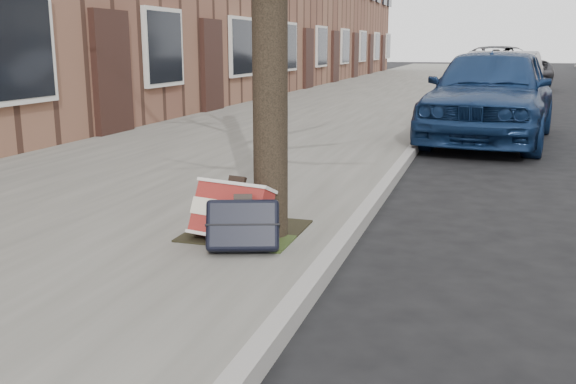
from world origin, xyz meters
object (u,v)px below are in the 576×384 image
(car_near_mid, at_px, (499,82))
(car_near_front, at_px, (491,93))
(suitcase_red, at_px, (231,212))
(suitcase_navy, at_px, (243,225))

(car_near_mid, bearing_deg, car_near_front, -83.07)
(car_near_front, bearing_deg, car_near_mid, 94.35)
(suitcase_red, height_order, car_near_mid, car_near_mid)
(car_near_front, distance_m, car_near_mid, 4.76)
(suitcase_navy, xyz_separation_m, car_near_front, (1.61, 6.99, 0.46))
(suitcase_red, distance_m, car_near_mid, 11.71)
(suitcase_navy, distance_m, car_near_front, 7.18)
(suitcase_navy, xyz_separation_m, car_near_mid, (1.80, 11.74, 0.39))
(suitcase_red, xyz_separation_m, suitcase_navy, (0.17, -0.20, -0.03))
(suitcase_navy, height_order, car_near_mid, car_near_mid)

